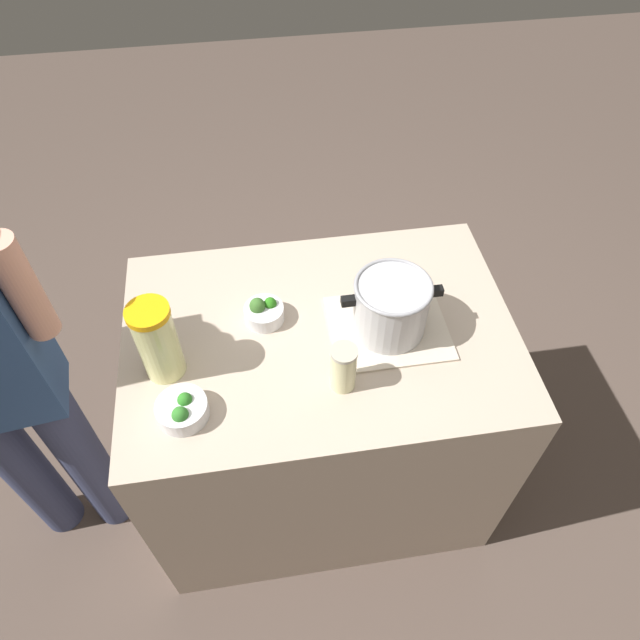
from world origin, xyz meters
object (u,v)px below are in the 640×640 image
(broccoli_bowl_center, at_px, (182,410))
(cooking_pot, at_px, (391,306))
(lemonade_pitcher, at_px, (157,341))
(broccoli_bowl_front, at_px, (264,312))
(mason_jar, at_px, (343,368))

(broccoli_bowl_center, bearing_deg, cooking_pot, -160.80)
(cooking_pot, height_order, broccoli_bowl_center, cooking_pot)
(cooking_pot, xyz_separation_m, lemonade_pitcher, (0.64, 0.05, 0.02))
(broccoli_bowl_front, xyz_separation_m, broccoli_bowl_center, (0.24, 0.30, -0.00))
(broccoli_bowl_front, distance_m, broccoli_bowl_center, 0.38)
(lemonade_pitcher, relative_size, mason_jar, 1.67)
(mason_jar, distance_m, broccoli_bowl_front, 0.33)
(cooking_pot, relative_size, mason_jar, 1.92)
(broccoli_bowl_front, bearing_deg, cooking_pot, 165.25)
(cooking_pot, bearing_deg, broccoli_bowl_front, -14.75)
(mason_jar, bearing_deg, broccoli_bowl_front, -54.41)
(cooking_pot, distance_m, broccoli_bowl_front, 0.37)
(lemonade_pitcher, height_order, broccoli_bowl_front, lemonade_pitcher)
(cooking_pot, distance_m, lemonade_pitcher, 0.64)
(mason_jar, xyz_separation_m, broccoli_bowl_front, (0.19, -0.26, -0.04))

